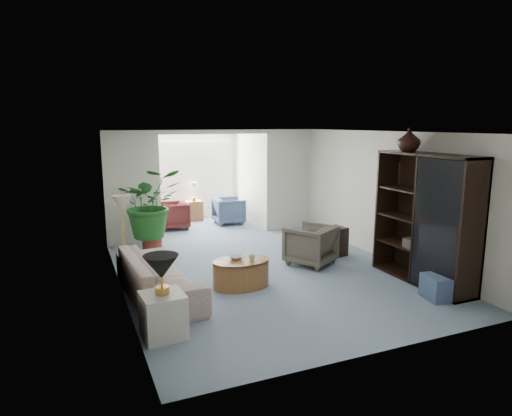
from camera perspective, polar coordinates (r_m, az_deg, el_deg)
name	(u,v)px	position (r m, az deg, el deg)	size (l,w,h in m)	color
floor	(269,274)	(8.04, 1.68, -8.47)	(6.00, 6.00, 0.00)	#8091A9
sunroom_floor	(204,226)	(11.75, -6.65, -2.33)	(2.60, 2.60, 0.00)	#8091A9
back_pier_left	(133,189)	(10.08, -15.45, 2.41)	(1.20, 0.12, 2.50)	silver
back_pier_right	(289,180)	(11.21, 4.20, 3.58)	(1.20, 0.12, 2.50)	silver
back_header	(215,132)	(10.39, -5.22, 9.64)	(2.60, 0.12, 0.10)	silver
window_pane	(192,169)	(12.55, -8.18, 4.96)	(2.20, 0.02, 1.50)	white
window_blinds	(192,169)	(12.52, -8.14, 4.95)	(2.20, 0.02, 1.50)	white
framed_picture	(390,174)	(8.87, 16.67, 4.18)	(0.04, 0.50, 0.40)	#C1B69B
sofa	(159,276)	(7.12, -12.32, -8.48)	(2.26, 0.88, 0.66)	beige
end_table	(163,315)	(5.87, -11.75, -13.25)	(0.51, 0.51, 0.56)	beige
table_lamp	(161,267)	(5.65, -11.99, -7.37)	(0.44, 0.44, 0.30)	black
floor_lamp	(122,203)	(8.29, -16.74, 0.60)	(0.36, 0.36, 0.28)	beige
coffee_table	(241,273)	(7.41, -1.90, -8.32)	(0.95, 0.95, 0.45)	olive
coffee_bowl	(236,257)	(7.41, -2.56, -6.28)	(0.23, 0.23, 0.06)	white
coffee_cup	(252,258)	(7.29, -0.52, -6.38)	(0.10, 0.10, 0.10)	beige
wingback_chair	(310,245)	(8.58, 6.97, -4.68)	(0.80, 0.83, 0.75)	#61574C
side_table_dark	(333,242)	(9.20, 9.82, -4.24)	(0.49, 0.39, 0.58)	black
entertainment_cabinet	(425,219)	(7.91, 20.76, -1.34)	(0.52, 1.95, 2.17)	black
cabinet_urn	(409,140)	(8.12, 18.93, 8.23)	(0.38, 0.38, 0.40)	black
ottoman	(441,287)	(7.49, 22.49, -9.32)	(0.46, 0.46, 0.37)	#4A6080
plant_pot	(152,245)	(9.58, -13.10, -4.57)	(0.40, 0.40, 0.32)	brown
house_plant	(150,203)	(9.39, -13.32, 0.62)	(1.30, 1.12, 1.44)	#205E22
sunroom_chair_blue	(229,211)	(11.94, -3.49, -0.35)	(0.75, 0.77, 0.70)	#4A6080
sunroom_chair_maroon	(173,215)	(11.54, -10.53, -0.94)	(0.73, 0.75, 0.68)	maroon
sunroom_table	(194,211)	(12.44, -7.89, -0.34)	(0.45, 0.35, 0.55)	olive
shelf_clutter	(429,239)	(7.82, 21.22, -3.73)	(0.30, 0.94, 0.61)	#4D4A47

